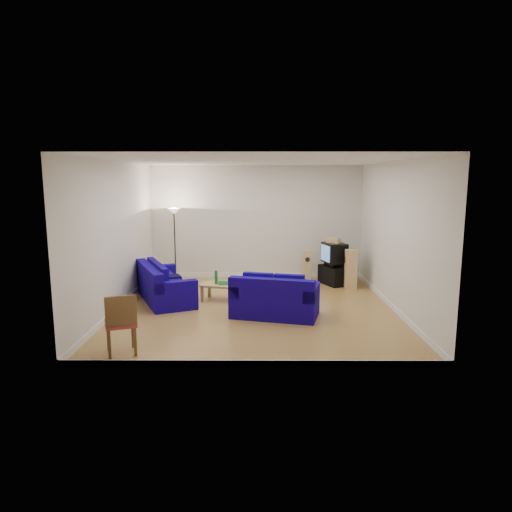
{
  "coord_description": "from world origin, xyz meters",
  "views": [
    {
      "loc": [
        0.04,
        -9.76,
        2.83
      ],
      "look_at": [
        0.0,
        0.4,
        1.1
      ],
      "focal_mm": 32.0,
      "sensor_mm": 36.0,
      "label": 1
    }
  ],
  "objects_px": {
    "sofa_three_seat": "(163,287)",
    "coffee_table": "(225,286)",
    "sofa_loveseat": "(275,301)",
    "television": "(334,253)",
    "tv_stand": "(333,275)"
  },
  "relations": [
    {
      "from": "sofa_loveseat",
      "to": "tv_stand",
      "type": "relative_size",
      "value": 2.33
    },
    {
      "from": "coffee_table",
      "to": "tv_stand",
      "type": "bearing_deg",
      "value": 31.14
    },
    {
      "from": "sofa_three_seat",
      "to": "coffee_table",
      "type": "bearing_deg",
      "value": 65.22
    },
    {
      "from": "tv_stand",
      "to": "coffee_table",
      "type": "bearing_deg",
      "value": -82.99
    },
    {
      "from": "coffee_table",
      "to": "tv_stand",
      "type": "relative_size",
      "value": 1.45
    },
    {
      "from": "coffee_table",
      "to": "tv_stand",
      "type": "xyz_separation_m",
      "value": [
        2.79,
        1.69,
        -0.09
      ]
    },
    {
      "from": "sofa_three_seat",
      "to": "tv_stand",
      "type": "bearing_deg",
      "value": 87.33
    },
    {
      "from": "sofa_three_seat",
      "to": "television",
      "type": "relative_size",
      "value": 3.05
    },
    {
      "from": "sofa_loveseat",
      "to": "coffee_table",
      "type": "xyz_separation_m",
      "value": [
        -1.11,
        1.24,
        0.01
      ]
    },
    {
      "from": "sofa_three_seat",
      "to": "coffee_table",
      "type": "distance_m",
      "value": 1.47
    },
    {
      "from": "coffee_table",
      "to": "television",
      "type": "height_order",
      "value": "television"
    },
    {
      "from": "coffee_table",
      "to": "television",
      "type": "xyz_separation_m",
      "value": [
        2.8,
        1.66,
        0.53
      ]
    },
    {
      "from": "sofa_three_seat",
      "to": "coffee_table",
      "type": "relative_size",
      "value": 2.0
    },
    {
      "from": "sofa_loveseat",
      "to": "television",
      "type": "height_order",
      "value": "television"
    },
    {
      "from": "sofa_three_seat",
      "to": "tv_stand",
      "type": "height_order",
      "value": "sofa_three_seat"
    }
  ]
}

